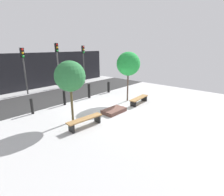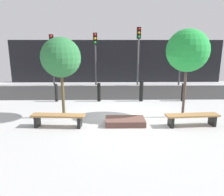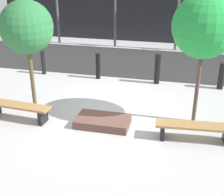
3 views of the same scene
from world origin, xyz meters
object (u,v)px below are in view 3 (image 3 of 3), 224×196
planter_bed (103,121)px  tree_behind_right_bench (205,26)px  bench_left (18,108)px  bench_right (194,129)px  bollard_center (157,69)px  tree_behind_left_bench (26,27)px  bollard_left (98,66)px  bollard_right (221,76)px  bollard_far_left (43,63)px

planter_bed → tree_behind_right_bench: bearing=18.1°
bench_left → bench_right: (4.75, 0.00, -0.01)m
bench_left → bollard_center: bearing=50.6°
planter_bed → tree_behind_right_bench: 3.54m
tree_behind_left_bench → bollard_center: bearing=37.3°
bollard_left → bollard_center: (2.18, 0.00, 0.06)m
bollard_left → bollard_center: 2.18m
bollard_left → bollard_right: (4.36, 0.00, -0.02)m
tree_behind_right_bench → bollard_far_left: size_ratio=3.78×
tree_behind_left_bench → bench_left: bearing=-90.0°
bench_left → bollard_right: size_ratio=2.09×
planter_bed → bollard_center: 3.61m
planter_bed → bollard_right: 4.74m
planter_bed → bollard_right: size_ratio=1.57×
tree_behind_right_bench → bollard_far_left: 6.59m
bollard_far_left → bollard_right: (6.54, 0.00, 0.00)m
bench_left → planter_bed: bench_left is taller
tree_behind_left_bench → bollard_left: 3.49m
bollard_right → tree_behind_right_bench: bearing=-108.7°
bench_right → bollard_far_left: (-5.64, 3.61, 0.14)m
bench_right → bollard_far_left: bollard_far_left is taller
bench_left → tree_behind_left_bench: bearing=94.4°
tree_behind_left_bench → bollard_right: tree_behind_left_bench is taller
planter_bed → tree_behind_right_bench: tree_behind_right_bench is taller
planter_bed → bollard_far_left: size_ratio=1.58×
bollard_left → bollard_center: bollard_center is taller
tree_behind_left_bench → bollard_center: (3.46, 2.64, -1.83)m
bench_left → bollard_left: bearing=74.9°
bench_left → bollard_right: 6.70m
bench_right → bollard_far_left: 6.70m
bollard_far_left → bollard_left: 2.18m
tree_behind_left_bench → bollard_center: 4.72m
bollard_far_left → bollard_center: size_ratio=0.85×
planter_bed → tree_behind_right_bench: size_ratio=0.42×
bench_right → bollard_far_left: size_ratio=2.12×
bench_right → tree_behind_left_bench: (-4.75, 0.98, 2.05)m
bollard_left → bench_right: bearing=-46.2°
bench_left → tree_behind_right_bench: (4.75, 0.98, 2.29)m
bench_left → bollard_far_left: bollard_far_left is taller
bollard_right → tree_behind_left_bench: bearing=-155.0°
bench_right → bollard_right: size_ratio=2.11×
bollard_far_left → bollard_right: 6.54m
bench_right → bollard_right: bollard_right is taller
bollard_right → bollard_center: bearing=180.0°
bench_left → tree_behind_left_bench: tree_behind_left_bench is taller
bench_right → bollard_center: (-1.28, 3.61, 0.22)m
bench_right → bollard_center: bearing=105.1°
bollard_far_left → bollard_center: 4.36m
tree_behind_right_bench → bollard_far_left: tree_behind_right_bench is taller
tree_behind_right_bench → bollard_left: size_ratio=3.62×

